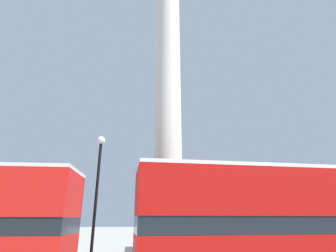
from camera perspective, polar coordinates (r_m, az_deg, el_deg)
monument_column at (r=16.66m, az=0.00°, el=3.41°), size 4.58×4.58×25.46m
bus_b at (r=10.89m, az=24.38°, el=-19.18°), size 10.84×3.06×4.46m
equestrian_statue at (r=21.89m, az=25.06°, el=-20.08°), size 3.95×3.22×6.48m
street_lamp at (r=13.29m, az=-15.42°, el=-15.13°), size 0.40×0.40×6.68m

